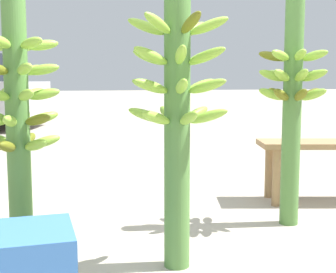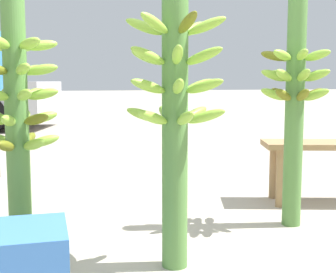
{
  "view_description": "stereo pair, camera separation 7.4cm",
  "coord_description": "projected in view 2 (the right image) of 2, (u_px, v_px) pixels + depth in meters",
  "views": [
    {
      "loc": [
        -0.71,
        -2.0,
        0.89
      ],
      "look_at": [
        0.01,
        0.41,
        0.59
      ],
      "focal_mm": 50.0,
      "sensor_mm": 36.0,
      "label": 1
    },
    {
      "loc": [
        -0.64,
        -2.02,
        0.89
      ],
      "look_at": [
        0.01,
        0.41,
        0.59
      ],
      "focal_mm": 50.0,
      "sensor_mm": 36.0,
      "label": 2
    }
  ],
  "objects": [
    {
      "name": "banana_stalk_left",
      "position": [
        16.0,
        97.0,
        2.17
      ],
      "size": [
        0.4,
        0.4,
        1.61
      ],
      "color": "#4C7A38",
      "rests_on": "ground_plane"
    },
    {
      "name": "banana_stalk_right",
      "position": [
        295.0,
        97.0,
        2.81
      ],
      "size": [
        0.42,
        0.42,
        1.46
      ],
      "color": "#4C7A38",
      "rests_on": "ground_plane"
    },
    {
      "name": "ground_plane",
      "position": [
        188.0,
        269.0,
        2.21
      ],
      "size": [
        80.0,
        80.0,
        0.0
      ],
      "primitive_type": "plane",
      "color": "#A89E8C"
    },
    {
      "name": "banana_stalk_center",
      "position": [
        175.0,
        92.0,
        2.16
      ],
      "size": [
        0.47,
        0.48,
        1.59
      ],
      "color": "#4C7A38",
      "rests_on": "ground_plane"
    }
  ]
}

